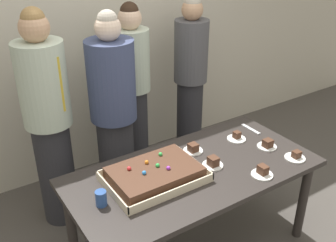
{
  "coord_description": "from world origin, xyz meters",
  "views": [
    {
      "loc": [
        -1.39,
        -1.81,
        2.28
      ],
      "look_at": [
        -0.12,
        0.15,
        1.09
      ],
      "focal_mm": 41.69,
      "sensor_mm": 36.0,
      "label": 1
    }
  ],
  "objects_px": {
    "person_striped_tie_right": "(114,116)",
    "person_far_right_suit": "(190,79)",
    "plated_slice_near_left": "(262,172)",
    "plated_slice_near_right": "(237,137)",
    "drink_cup_nearest": "(101,198)",
    "person_serving_front": "(49,121)",
    "cake_server_utensil": "(251,129)",
    "party_table": "(193,180)",
    "sheet_cake": "(155,174)",
    "plated_slice_far_left": "(193,149)",
    "plated_slice_center_front": "(213,163)",
    "plated_slice_far_right": "(267,145)",
    "plated_slice_center_back": "(295,156)",
    "person_green_shirt_behind": "(133,91)"
  },
  "relations": [
    {
      "from": "person_striped_tie_right",
      "to": "person_far_right_suit",
      "type": "relative_size",
      "value": 1.02
    },
    {
      "from": "plated_slice_far_left",
      "to": "plated_slice_center_back",
      "type": "distance_m",
      "value": 0.75
    },
    {
      "from": "party_table",
      "to": "drink_cup_nearest",
      "type": "bearing_deg",
      "value": 179.6
    },
    {
      "from": "drink_cup_nearest",
      "to": "person_striped_tie_right",
      "type": "distance_m",
      "value": 0.93
    },
    {
      "from": "person_green_shirt_behind",
      "to": "person_striped_tie_right",
      "type": "xyz_separation_m",
      "value": [
        -0.38,
        -0.38,
        0.0
      ]
    },
    {
      "from": "cake_server_utensil",
      "to": "person_striped_tie_right",
      "type": "distance_m",
      "value": 1.14
    },
    {
      "from": "plated_slice_far_right",
      "to": "person_green_shirt_behind",
      "type": "relative_size",
      "value": 0.09
    },
    {
      "from": "drink_cup_nearest",
      "to": "cake_server_utensil",
      "type": "height_order",
      "value": "drink_cup_nearest"
    },
    {
      "from": "plated_slice_far_right",
      "to": "person_green_shirt_behind",
      "type": "distance_m",
      "value": 1.34
    },
    {
      "from": "plated_slice_far_right",
      "to": "person_far_right_suit",
      "type": "bearing_deg",
      "value": 82.95
    },
    {
      "from": "drink_cup_nearest",
      "to": "plated_slice_center_back",
      "type": "bearing_deg",
      "value": -11.86
    },
    {
      "from": "plated_slice_near_left",
      "to": "person_far_right_suit",
      "type": "relative_size",
      "value": 0.09
    },
    {
      "from": "plated_slice_far_left",
      "to": "plated_slice_center_front",
      "type": "xyz_separation_m",
      "value": [
        0.0,
        -0.23,
        0.0
      ]
    },
    {
      "from": "plated_slice_far_left",
      "to": "party_table",
      "type": "bearing_deg",
      "value": -125.22
    },
    {
      "from": "drink_cup_nearest",
      "to": "person_serving_front",
      "type": "distance_m",
      "value": 0.93
    },
    {
      "from": "party_table",
      "to": "sheet_cake",
      "type": "relative_size",
      "value": 2.75
    },
    {
      "from": "party_table",
      "to": "plated_slice_far_left",
      "type": "relative_size",
      "value": 11.83
    },
    {
      "from": "drink_cup_nearest",
      "to": "person_striped_tie_right",
      "type": "relative_size",
      "value": 0.06
    },
    {
      "from": "drink_cup_nearest",
      "to": "person_striped_tie_right",
      "type": "height_order",
      "value": "person_striped_tie_right"
    },
    {
      "from": "plated_slice_far_left",
      "to": "person_serving_front",
      "type": "relative_size",
      "value": 0.08
    },
    {
      "from": "cake_server_utensil",
      "to": "person_green_shirt_behind",
      "type": "xyz_separation_m",
      "value": [
        -0.59,
        0.95,
        0.14
      ]
    },
    {
      "from": "plated_slice_near_right",
      "to": "plated_slice_far_left",
      "type": "bearing_deg",
      "value": 174.84
    },
    {
      "from": "plated_slice_far_right",
      "to": "plated_slice_center_back",
      "type": "height_order",
      "value": "plated_slice_far_right"
    },
    {
      "from": "person_green_shirt_behind",
      "to": "plated_slice_center_front",
      "type": "bearing_deg",
      "value": 20.9
    },
    {
      "from": "plated_slice_near_right",
      "to": "person_far_right_suit",
      "type": "relative_size",
      "value": 0.09
    },
    {
      "from": "plated_slice_far_right",
      "to": "person_serving_front",
      "type": "xyz_separation_m",
      "value": [
        -1.36,
        0.99,
        0.16
      ]
    },
    {
      "from": "person_far_right_suit",
      "to": "drink_cup_nearest",
      "type": "bearing_deg",
      "value": -8.0
    },
    {
      "from": "sheet_cake",
      "to": "person_green_shirt_behind",
      "type": "xyz_separation_m",
      "value": [
        0.45,
        1.13,
        0.1
      ]
    },
    {
      "from": "plated_slice_center_front",
      "to": "person_striped_tie_right",
      "type": "height_order",
      "value": "person_striped_tie_right"
    },
    {
      "from": "plated_slice_far_left",
      "to": "person_striped_tie_right",
      "type": "relative_size",
      "value": 0.09
    },
    {
      "from": "person_striped_tie_right",
      "to": "person_far_right_suit",
      "type": "distance_m",
      "value": 1.08
    },
    {
      "from": "plated_slice_near_right",
      "to": "plated_slice_center_front",
      "type": "distance_m",
      "value": 0.45
    },
    {
      "from": "plated_slice_far_left",
      "to": "plated_slice_far_right",
      "type": "bearing_deg",
      "value": -26.92
    },
    {
      "from": "plated_slice_near_right",
      "to": "plated_slice_near_left",
      "type": "bearing_deg",
      "value": -111.91
    },
    {
      "from": "plated_slice_near_left",
      "to": "person_far_right_suit",
      "type": "distance_m",
      "value": 1.53
    },
    {
      "from": "party_table",
      "to": "plated_slice_far_right",
      "type": "xyz_separation_m",
      "value": [
        0.65,
        -0.07,
        0.11
      ]
    },
    {
      "from": "plated_slice_center_front",
      "to": "person_far_right_suit",
      "type": "xyz_separation_m",
      "value": [
        0.66,
        1.18,
        0.12
      ]
    },
    {
      "from": "plated_slice_far_left",
      "to": "drink_cup_nearest",
      "type": "bearing_deg",
      "value": -167.21
    },
    {
      "from": "plated_slice_far_right",
      "to": "plated_slice_center_back",
      "type": "relative_size",
      "value": 1.0
    },
    {
      "from": "sheet_cake",
      "to": "drink_cup_nearest",
      "type": "relative_size",
      "value": 6.46
    },
    {
      "from": "cake_server_utensil",
      "to": "plated_slice_near_right",
      "type": "bearing_deg",
      "value": -164.76
    },
    {
      "from": "sheet_cake",
      "to": "person_green_shirt_behind",
      "type": "relative_size",
      "value": 0.38
    },
    {
      "from": "person_striped_tie_right",
      "to": "person_far_right_suit",
      "type": "xyz_separation_m",
      "value": [
        1.02,
        0.35,
        -0.0
      ]
    },
    {
      "from": "sheet_cake",
      "to": "person_serving_front",
      "type": "bearing_deg",
      "value": 115.07
    },
    {
      "from": "plated_slice_near_left",
      "to": "plated_slice_near_right",
      "type": "xyz_separation_m",
      "value": [
        0.19,
        0.47,
        -0.01
      ]
    },
    {
      "from": "party_table",
      "to": "plated_slice_center_back",
      "type": "height_order",
      "value": "plated_slice_center_back"
    },
    {
      "from": "party_table",
      "to": "plated_slice_center_back",
      "type": "relative_size",
      "value": 11.83
    },
    {
      "from": "cake_server_utensil",
      "to": "person_far_right_suit",
      "type": "xyz_separation_m",
      "value": [
        0.05,
        0.93,
        0.14
      ]
    },
    {
      "from": "drink_cup_nearest",
      "to": "plated_slice_center_front",
      "type": "bearing_deg",
      "value": -2.99
    },
    {
      "from": "plated_slice_center_front",
      "to": "drink_cup_nearest",
      "type": "xyz_separation_m",
      "value": [
        -0.84,
        0.04,
        0.02
      ]
    }
  ]
}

